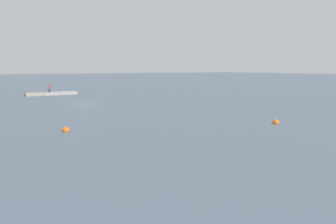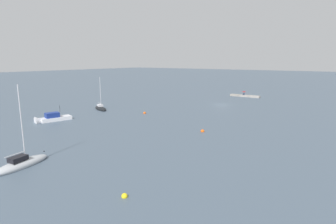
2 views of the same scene
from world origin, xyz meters
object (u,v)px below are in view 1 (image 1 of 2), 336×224
(mooring_buoy_mid, at_px, (66,130))
(mooring_buoy_far, at_px, (276,123))
(person_seated_blue_left, at_px, (50,91))
(umbrella_open_red, at_px, (49,86))

(mooring_buoy_mid, relative_size, mooring_buoy_far, 0.97)
(person_seated_blue_left, height_order, umbrella_open_red, umbrella_open_red)
(person_seated_blue_left, bearing_deg, mooring_buoy_mid, 88.33)
(person_seated_blue_left, relative_size, mooring_buoy_far, 1.15)
(mooring_buoy_far, bearing_deg, umbrella_open_red, -78.31)
(person_seated_blue_left, height_order, mooring_buoy_far, person_seated_blue_left)
(mooring_buoy_far, bearing_deg, mooring_buoy_mid, -19.60)
(person_seated_blue_left, bearing_deg, umbrella_open_red, -101.26)
(umbrella_open_red, height_order, mooring_buoy_far, umbrella_open_red)
(mooring_buoy_mid, height_order, mooring_buoy_far, mooring_buoy_far)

